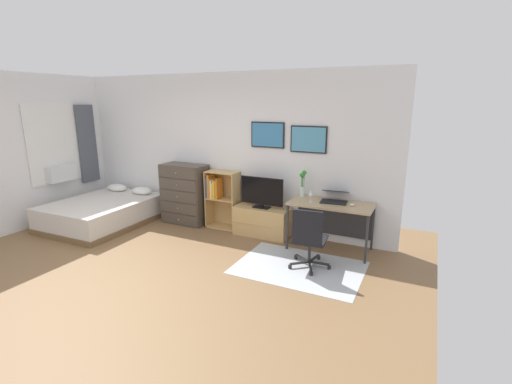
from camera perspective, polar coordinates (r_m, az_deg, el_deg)
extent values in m
plane|color=brown|center=(5.07, -19.62, -12.67)|extent=(7.20, 7.20, 0.00)
cube|color=white|center=(6.52, -5.26, 6.42)|extent=(6.12, 0.06, 2.70)
cube|color=black|center=(6.02, 1.84, 8.99)|extent=(0.59, 0.02, 0.42)
cube|color=teal|center=(6.01, 1.79, 8.98)|extent=(0.55, 0.01, 0.38)
cube|color=black|center=(5.77, 8.28, 8.21)|extent=(0.59, 0.02, 0.42)
cube|color=#4C93B7|center=(5.76, 8.24, 8.20)|extent=(0.55, 0.01, 0.38)
cube|color=white|center=(7.75, -29.30, 6.65)|extent=(0.02, 1.03, 1.48)
cube|color=silver|center=(7.76, -29.36, 6.66)|extent=(0.01, 0.95, 1.40)
cube|color=#4C515B|center=(8.14, -25.06, 6.90)|extent=(0.05, 0.40, 1.54)
cube|color=silver|center=(7.75, -28.43, 2.63)|extent=(0.20, 0.52, 0.30)
cube|color=#B2B7BC|center=(5.10, 6.79, -11.71)|extent=(1.70, 1.20, 0.01)
cube|color=brown|center=(7.31, -22.85, -4.28)|extent=(1.53, 1.94, 0.10)
cube|color=silver|center=(7.24, -23.02, -2.59)|extent=(1.48, 1.90, 0.35)
ellipsoid|color=white|center=(7.88, -21.06, 0.65)|extent=(0.45, 0.29, 0.14)
ellipsoid|color=white|center=(7.43, -17.53, 0.17)|extent=(0.45, 0.29, 0.14)
cube|color=#4C4238|center=(6.83, -11.12, -0.28)|extent=(0.84, 0.42, 1.10)
cube|color=#493F35|center=(6.78, -12.04, -4.25)|extent=(0.80, 0.01, 0.20)
sphere|color=#A59E8C|center=(6.77, -12.12, -4.29)|extent=(0.03, 0.03, 0.03)
cube|color=#493F35|center=(6.72, -12.13, -2.49)|extent=(0.80, 0.01, 0.20)
sphere|color=#A59E8C|center=(6.71, -12.22, -2.53)|extent=(0.03, 0.03, 0.03)
cube|color=#493F35|center=(6.66, -12.23, -0.70)|extent=(0.80, 0.01, 0.20)
sphere|color=#A59E8C|center=(6.65, -12.32, -0.73)|extent=(0.03, 0.03, 0.03)
cube|color=#493F35|center=(6.61, -12.33, 1.13)|extent=(0.80, 0.01, 0.20)
sphere|color=#A59E8C|center=(6.60, -12.41, 1.10)|extent=(0.03, 0.03, 0.03)
cube|color=#493F35|center=(6.57, -12.43, 2.98)|extent=(0.80, 0.01, 0.20)
sphere|color=#A59E8C|center=(6.55, -12.51, 2.96)|extent=(0.03, 0.03, 0.03)
cube|color=tan|center=(6.60, -7.37, -0.96)|extent=(0.02, 0.30, 1.02)
cube|color=tan|center=(6.32, -3.12, -1.55)|extent=(0.02, 0.30, 1.02)
cube|color=tan|center=(6.61, -5.19, -5.46)|extent=(0.58, 0.30, 0.02)
cube|color=tan|center=(6.45, -5.29, -1.07)|extent=(0.54, 0.30, 0.02)
cube|color=tan|center=(6.34, -5.39, 3.14)|extent=(0.54, 0.30, 0.02)
cube|color=tan|center=(6.58, -4.63, -0.94)|extent=(0.58, 0.01, 1.02)
cube|color=#1E519E|center=(6.50, -7.41, 0.79)|extent=(0.02, 0.20, 0.38)
cube|color=orange|center=(6.49, -7.13, 0.95)|extent=(0.03, 0.22, 0.42)
cube|color=orange|center=(6.48, -6.90, 0.66)|extent=(0.02, 0.22, 0.36)
cube|color=white|center=(6.47, -6.70, 0.52)|extent=(0.02, 0.22, 0.33)
cube|color=gold|center=(6.44, -6.60, 0.25)|extent=(0.02, 0.17, 0.28)
cube|color=gold|center=(6.43, -6.28, 0.43)|extent=(0.03, 0.20, 0.33)
cube|color=orange|center=(6.41, -5.99, 0.43)|extent=(0.02, 0.20, 0.33)
cube|color=orange|center=(6.39, -5.82, 0.60)|extent=(0.02, 0.20, 0.38)
cube|color=tan|center=(6.13, 0.97, -4.64)|extent=(0.94, 0.40, 0.49)
cube|color=tan|center=(5.96, 0.13, -5.20)|extent=(0.94, 0.01, 0.02)
cube|color=black|center=(6.03, 0.90, -2.39)|extent=(0.28, 0.16, 0.02)
cube|color=black|center=(6.02, 0.90, -2.07)|extent=(0.06, 0.04, 0.05)
cube|color=black|center=(5.96, 0.91, 0.15)|extent=(0.76, 0.02, 0.46)
cube|color=black|center=(5.95, 0.86, 0.13)|extent=(0.73, 0.01, 0.43)
cube|color=tan|center=(5.51, 11.76, -1.88)|extent=(1.24, 0.61, 0.03)
cube|color=#2D2D30|center=(5.55, 4.94, -5.56)|extent=(0.03, 0.03, 0.71)
cube|color=#2D2D30|center=(5.27, 17.03, -7.23)|extent=(0.03, 0.03, 0.71)
cube|color=#2D2D30|center=(6.03, 6.83, -3.96)|extent=(0.03, 0.03, 0.71)
cube|color=#2D2D30|center=(5.78, 17.93, -5.39)|extent=(0.03, 0.03, 0.71)
cube|color=#2D2D30|center=(5.88, 12.32, -4.30)|extent=(1.18, 0.02, 0.50)
cylinder|color=#232326|center=(5.11, 11.47, -11.59)|extent=(0.05, 0.05, 0.05)
cube|color=#232326|center=(5.11, 9.91, -11.01)|extent=(0.28, 0.06, 0.02)
cylinder|color=#232326|center=(5.37, 9.85, -10.17)|extent=(0.05, 0.05, 0.05)
cube|color=#232326|center=(5.25, 9.13, -10.29)|extent=(0.09, 0.28, 0.02)
cylinder|color=#232326|center=(5.34, 6.30, -10.21)|extent=(0.05, 0.05, 0.05)
cube|color=#232326|center=(5.23, 7.31, -10.31)|extent=(0.26, 0.17, 0.02)
cylinder|color=#232326|center=(5.05, 5.37, -11.67)|extent=(0.05, 0.05, 0.05)
cube|color=#232326|center=(5.08, 6.88, -11.05)|extent=(0.23, 0.21, 0.02)
cylinder|color=#232326|center=(4.90, 8.68, -12.63)|extent=(0.05, 0.05, 0.05)
cube|color=#232326|center=(5.01, 8.52, -11.50)|extent=(0.14, 0.27, 0.02)
cylinder|color=#232326|center=(5.07, 8.42, -9.13)|extent=(0.04, 0.04, 0.30)
cube|color=black|center=(5.00, 8.49, -7.40)|extent=(0.48, 0.48, 0.03)
cube|color=black|center=(4.74, 8.09, -5.54)|extent=(0.40, 0.08, 0.45)
cube|color=black|center=(5.56, 12.14, -1.55)|extent=(0.41, 0.30, 0.01)
cube|color=black|center=(5.55, 12.14, -1.49)|extent=(0.39, 0.28, 0.00)
cube|color=black|center=(5.68, 12.45, 0.11)|extent=(0.41, 0.28, 0.07)
cube|color=black|center=(5.68, 12.44, 0.11)|extent=(0.39, 0.26, 0.06)
ellipsoid|color=silver|center=(5.43, 14.91, -1.96)|extent=(0.06, 0.10, 0.03)
cylinder|color=silver|center=(5.80, 7.31, 0.06)|extent=(0.09, 0.09, 0.16)
cylinder|color=#3D8438|center=(5.76, 7.58, 1.38)|extent=(0.01, 0.01, 0.34)
sphere|color=#308B2C|center=(5.73, 7.63, 3.05)|extent=(0.07, 0.07, 0.07)
cylinder|color=#3D8438|center=(5.78, 7.34, 1.17)|extent=(0.01, 0.01, 0.29)
sphere|color=#308B2C|center=(5.75, 7.39, 2.58)|extent=(0.07, 0.07, 0.07)
cylinder|color=#3D8438|center=(5.76, 7.19, 1.19)|extent=(0.01, 0.01, 0.30)
sphere|color=#308B2C|center=(5.73, 7.24, 2.67)|extent=(0.07, 0.07, 0.07)
cylinder|color=silver|center=(5.52, 8.58, -1.52)|extent=(0.06, 0.06, 0.01)
cylinder|color=silver|center=(5.51, 8.60, -0.99)|extent=(0.01, 0.01, 0.10)
cone|color=silver|center=(5.49, 8.63, -0.11)|extent=(0.07, 0.07, 0.07)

